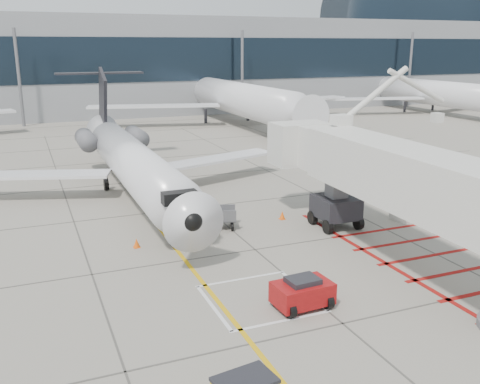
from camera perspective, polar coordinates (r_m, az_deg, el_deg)
name	(u,v)px	position (r m, az deg, el deg)	size (l,w,h in m)	color
ground_plane	(292,281)	(23.72, 5.58, -9.42)	(260.00, 260.00, 0.00)	gray
regional_jet	(140,146)	(33.46, -10.65, 4.87)	(24.03, 30.30, 7.94)	white
jet_bridge	(405,188)	(25.19, 17.23, 0.36)	(8.74, 18.46, 7.38)	silver
pushback_tug	(302,292)	(21.29, 6.68, -10.52)	(2.25, 1.41, 1.31)	#9B0F10
baggage_cart	(218,218)	(29.87, -2.39, -2.75)	(2.01, 1.27, 1.27)	#505155
ground_power_unit	(411,204)	(33.07, 17.75, -1.25)	(2.21, 1.29, 1.75)	silver
cone_nose	(137,243)	(27.71, -10.97, -5.37)	(0.34, 0.34, 0.48)	#EA540C
cone_side	(282,215)	(31.64, 4.53, -2.48)	(0.35, 0.35, 0.49)	#FD5C0D
terminal_building	(149,64)	(91.28, -9.72, 13.33)	(180.00, 28.00, 14.00)	gray
terminal_glass_band	(171,60)	(77.62, -7.38, 13.84)	(180.00, 0.10, 6.00)	black
terminal_dome	(441,24)	(119.86, 20.63, 16.39)	(40.00, 28.00, 28.00)	black
bg_aircraft_c	(232,77)	(69.92, -0.81, 12.22)	(36.40, 40.45, 12.13)	silver
bg_aircraft_d	(430,76)	(86.83, 19.60, 11.56)	(32.72, 36.36, 10.91)	silver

